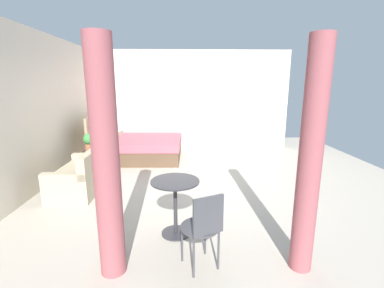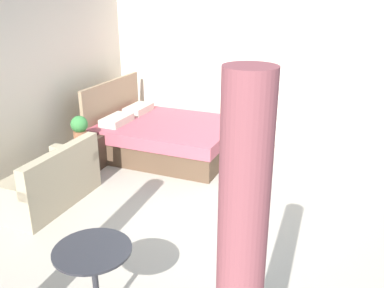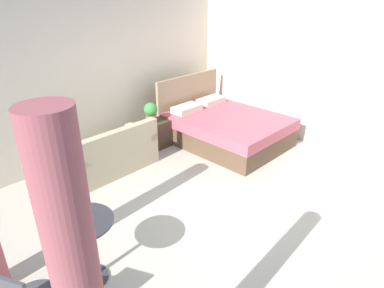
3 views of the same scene
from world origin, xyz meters
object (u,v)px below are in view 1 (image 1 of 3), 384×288
potted_plant (89,141)px  balcony_table (175,197)px  bed (138,147)px  cafe_chair_near_window (204,224)px  couch (82,176)px  nightstand (94,160)px

potted_plant → balcony_table: potted_plant is taller
bed → potted_plant: bed is taller
potted_plant → bed: bearing=-36.1°
bed → cafe_chair_near_window: (-4.36, -1.42, 0.22)m
bed → potted_plant: bearing=143.9°
balcony_table → couch: bearing=48.7°
bed → cafe_chair_near_window: bed is taller
bed → couch: size_ratio=1.57×
nightstand → potted_plant: potted_plant is taller
cafe_chair_near_window → couch: bearing=42.6°
nightstand → balcony_table: (-2.63, -1.90, 0.26)m
bed → potted_plant: 1.46m
couch → potted_plant: 1.09m
bed → couch: 2.21m
balcony_table → cafe_chair_near_window: size_ratio=0.85×
balcony_table → nightstand: bearing=35.8°
bed → nightstand: size_ratio=4.25×
nightstand → potted_plant: (-0.10, 0.03, 0.46)m
couch → potted_plant: potted_plant is taller
bed → balcony_table: bed is taller
couch → cafe_chair_near_window: size_ratio=1.61×
potted_plant → cafe_chair_near_window: (-3.23, -2.24, -0.19)m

